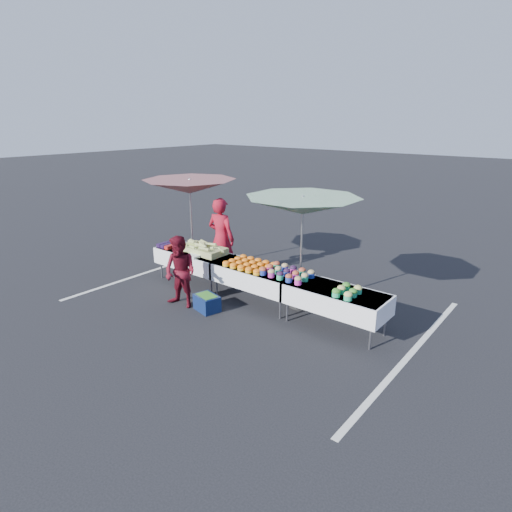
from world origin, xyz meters
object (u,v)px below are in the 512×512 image
Objects in this scene: umbrella_right at (303,206)px; table_left at (194,258)px; customer at (180,272)px; storage_bin at (207,302)px; vendor at (221,238)px; table_center at (256,276)px; table_right at (336,298)px; umbrella_left at (190,187)px.

table_left is at bearing -171.25° from umbrella_right.
customer reaches higher than storage_bin.
vendor reaches higher than storage_bin.
table_center is 1.00× the size of table_right.
table_left is 1.00× the size of table_center.
umbrella_left is 3.31m from umbrella_right.
umbrella_left is at bearing 176.47° from umbrella_right.
umbrella_left is at bearing -3.22° from vendor.
table_left is at bearing 180.00° from table_right.
vendor is at bearing 157.33° from table_center.
umbrella_left reaches higher than vendor.
storage_bin is at bearing -158.81° from table_right.
customer is (0.75, -1.07, 0.14)m from table_left.
table_center is 2.96m from umbrella_left.
table_right is at bearing 0.00° from table_left.
table_center is 1.11m from storage_bin.
customer reaches higher than table_left.
vendor is 0.84× the size of umbrella_left.
vendor is (-1.57, 0.65, 0.36)m from table_center.
table_left is at bearing 64.00° from vendor.
umbrella_left reaches higher than umbrella_right.
umbrella_left reaches higher than table_center.
table_left is at bearing 158.61° from storage_bin.
umbrella_right is (1.85, 1.47, 1.31)m from customer.
vendor reaches higher than table_center.
table_right is 0.98× the size of vendor.
table_center is 1.80m from table_right.
table_left reaches higher than storage_bin.
table_center is 0.98× the size of vendor.
customer is (-2.85, -1.07, 0.14)m from table_right.
storage_bin is (1.06, -1.55, -0.78)m from vendor.
vendor is at bearing 99.17° from customer.
table_left is 1.29× the size of customer.
storage_bin is (-0.51, -0.90, -0.42)m from table_center.
umbrella_right is at bearing 26.57° from table_center.
vendor reaches higher than customer.
storage_bin is at bearing -37.00° from umbrella_left.
vendor is (0.23, 0.65, 0.36)m from table_left.
umbrella_right reaches higher than table_center.
umbrella_left is at bearing 139.24° from table_left.
table_left is 1.31m from customer.
storage_bin is (0.54, 0.17, -0.56)m from customer.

